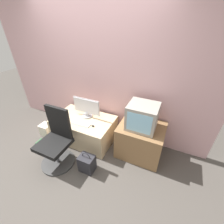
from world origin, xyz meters
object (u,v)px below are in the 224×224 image
object	(u,v)px
handbag	(87,163)
office_chair	(56,143)
book	(41,142)
mouse	(93,126)
crt_tv	(142,116)
main_monitor	(86,108)
cardboard_box_lower	(47,130)
keyboard	(81,123)

from	to	relation	value
handbag	office_chair	bearing A→B (deg)	-177.04
office_chair	book	xyz separation A→B (m)	(-0.65, 0.17, -0.40)
mouse	handbag	xyz separation A→B (m)	(0.16, -0.50, -0.36)
crt_tv	book	bearing A→B (deg)	-163.13
main_monitor	office_chair	distance (m)	0.83
crt_tv	cardboard_box_lower	bearing A→B (deg)	-170.79
crt_tv	handbag	bearing A→B (deg)	-133.14
main_monitor	mouse	xyz separation A→B (m)	(0.27, -0.24, -0.18)
crt_tv	cardboard_box_lower	xyz separation A→B (m)	(-1.92, -0.31, -0.69)
crt_tv	book	world-z (taller)	crt_tv
cardboard_box_lower	keyboard	bearing A→B (deg)	6.02
main_monitor	office_chair	bearing A→B (deg)	-98.35
mouse	cardboard_box_lower	xyz separation A→B (m)	(-1.11, -0.11, -0.38)
main_monitor	book	xyz separation A→B (m)	(-0.76, -0.60, -0.68)
cardboard_box_lower	book	xyz separation A→B (m)	(0.08, -0.25, -0.12)
keyboard	office_chair	xyz separation A→B (m)	(-0.15, -0.51, -0.09)
book	main_monitor	bearing A→B (deg)	38.37
cardboard_box_lower	handbag	xyz separation A→B (m)	(1.26, -0.39, 0.02)
crt_tv	keyboard	bearing A→B (deg)	-168.22
main_monitor	handbag	size ratio (longest dim) A/B	1.45
office_chair	book	world-z (taller)	office_chair
main_monitor	handbag	bearing A→B (deg)	-59.99
main_monitor	cardboard_box_lower	size ratio (longest dim) A/B	2.14
keyboard	handbag	distance (m)	0.72
cardboard_box_lower	handbag	distance (m)	1.32
mouse	cardboard_box_lower	bearing A→B (deg)	-174.21
keyboard	handbag	bearing A→B (deg)	-50.48
mouse	book	distance (m)	1.20
office_chair	cardboard_box_lower	distance (m)	0.88
crt_tv	book	xyz separation A→B (m)	(-1.85, -0.56, -0.81)
cardboard_box_lower	mouse	bearing A→B (deg)	5.79
keyboard	book	distance (m)	0.99
cardboard_box_lower	book	world-z (taller)	cardboard_box_lower
mouse	crt_tv	size ratio (longest dim) A/B	0.11
main_monitor	keyboard	world-z (taller)	main_monitor
crt_tv	office_chair	size ratio (longest dim) A/B	0.46
main_monitor	mouse	bearing A→B (deg)	-41.74
cardboard_box_lower	book	bearing A→B (deg)	-73.20
handbag	book	world-z (taller)	handbag
main_monitor	keyboard	bearing A→B (deg)	-83.05
main_monitor	handbag	world-z (taller)	main_monitor
book	cardboard_box_lower	bearing A→B (deg)	106.80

